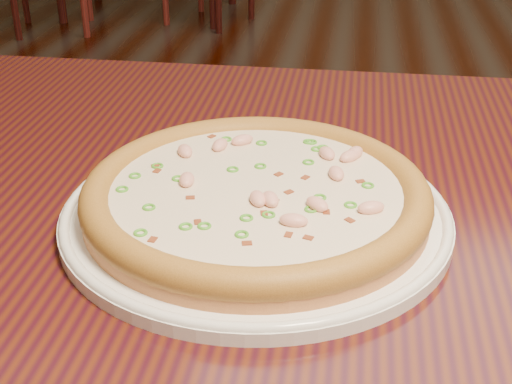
# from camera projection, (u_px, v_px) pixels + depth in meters

# --- Properties ---
(hero_table) EXTENTS (1.20, 0.80, 0.75)m
(hero_table) POSITION_uv_depth(u_px,v_px,m) (377.00, 287.00, 0.74)
(hero_table) COLOR black
(hero_table) RESTS_ON ground
(plate) EXTENTS (0.36, 0.36, 0.02)m
(plate) POSITION_uv_depth(u_px,v_px,m) (256.00, 212.00, 0.66)
(plate) COLOR white
(plate) RESTS_ON hero_table
(pizza) EXTENTS (0.32, 0.32, 0.03)m
(pizza) POSITION_uv_depth(u_px,v_px,m) (256.00, 195.00, 0.65)
(pizza) COLOR #C68440
(pizza) RESTS_ON plate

